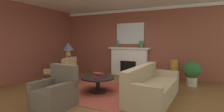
% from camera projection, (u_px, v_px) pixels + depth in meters
% --- Properties ---
extents(ground_plane, '(9.24, 9.24, 0.00)m').
position_uv_depth(ground_plane, '(108.00, 94.00, 4.65)').
color(ground_plane, brown).
extents(wall_fireplace, '(7.71, 0.12, 2.91)m').
position_uv_depth(wall_fireplace, '(137.00, 42.00, 7.15)').
color(wall_fireplace, brown).
rests_on(wall_fireplace, ground_plane).
extents(wall_window, '(0.12, 6.30, 2.91)m').
position_uv_depth(wall_window, '(27.00, 42.00, 6.29)').
color(wall_window, brown).
rests_on(wall_window, ground_plane).
extents(crown_moulding, '(7.71, 0.08, 0.12)m').
position_uv_depth(crown_moulding, '(137.00, 10.00, 6.95)').
color(crown_moulding, white).
extents(area_rug, '(3.37, 2.32, 0.01)m').
position_uv_depth(area_rug, '(98.00, 91.00, 4.90)').
color(area_rug, '#993D33').
rests_on(area_rug, ground_plane).
extents(fireplace, '(1.80, 0.35, 1.23)m').
position_uv_depth(fireplace, '(129.00, 62.00, 7.17)').
color(fireplace, white).
rests_on(fireplace, ground_plane).
extents(mantel_mirror, '(1.24, 0.04, 0.91)m').
position_uv_depth(mantel_mirror, '(130.00, 34.00, 7.16)').
color(mantel_mirror, silver).
extents(sofa, '(1.11, 2.18, 0.85)m').
position_uv_depth(sofa, '(152.00, 88.00, 4.25)').
color(sofa, tan).
rests_on(sofa, ground_plane).
extents(armchair_near_window, '(0.96, 0.96, 0.95)m').
position_uv_depth(armchair_near_window, '(62.00, 76.00, 5.61)').
color(armchair_near_window, '#9E7A4C').
rests_on(armchair_near_window, ground_plane).
extents(armchair_facing_fireplace, '(0.89, 0.89, 0.95)m').
position_uv_depth(armchair_facing_fireplace, '(55.00, 93.00, 3.78)').
color(armchair_facing_fireplace, brown).
rests_on(armchair_facing_fireplace, ground_plane).
extents(coffee_table, '(1.00, 1.00, 0.45)m').
position_uv_depth(coffee_table, '(98.00, 81.00, 4.87)').
color(coffee_table, black).
rests_on(coffee_table, ground_plane).
extents(side_table, '(0.56, 0.56, 0.70)m').
position_uv_depth(side_table, '(69.00, 69.00, 6.43)').
color(side_table, black).
rests_on(side_table, ground_plane).
extents(table_lamp, '(0.44, 0.44, 0.75)m').
position_uv_depth(table_lamp, '(68.00, 48.00, 6.35)').
color(table_lamp, '#B28E38').
rests_on(table_lamp, side_table).
extents(vase_tall_corner, '(0.27, 0.27, 0.82)m').
position_uv_depth(vase_tall_corner, '(174.00, 71.00, 6.13)').
color(vase_tall_corner, '#B7892D').
rests_on(vase_tall_corner, ground_plane).
extents(vase_mantel_right, '(0.16, 0.16, 0.29)m').
position_uv_depth(vase_mantel_right, '(141.00, 44.00, 6.82)').
color(vase_mantel_right, '#33703D').
rests_on(vase_mantel_right, fireplace).
extents(vase_on_side_table, '(0.12, 0.12, 0.27)m').
position_uv_depth(vase_on_side_table, '(69.00, 59.00, 6.22)').
color(vase_on_side_table, navy).
rests_on(vase_on_side_table, side_table).
extents(vase_mantel_left, '(0.10, 0.10, 0.33)m').
position_uv_depth(vase_mantel_left, '(117.00, 44.00, 7.28)').
color(vase_mantel_left, '#33703D').
rests_on(vase_mantel_left, fireplace).
extents(book_red_cover, '(0.27, 0.20, 0.05)m').
position_uv_depth(book_red_cover, '(99.00, 76.00, 4.83)').
color(book_red_cover, maroon).
rests_on(book_red_cover, coffee_table).
extents(book_art_folio, '(0.25, 0.23, 0.04)m').
position_uv_depth(book_art_folio, '(100.00, 74.00, 4.89)').
color(book_art_folio, navy).
rests_on(book_art_folio, coffee_table).
extents(book_small_novel, '(0.27, 0.17, 0.04)m').
position_uv_depth(book_small_novel, '(98.00, 73.00, 4.82)').
color(book_small_novel, maroon).
rests_on(book_small_novel, coffee_table).
extents(potted_plant, '(0.56, 0.56, 0.83)m').
position_uv_depth(potted_plant, '(192.00, 72.00, 5.48)').
color(potted_plant, '#BCB29E').
rests_on(potted_plant, ground_plane).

